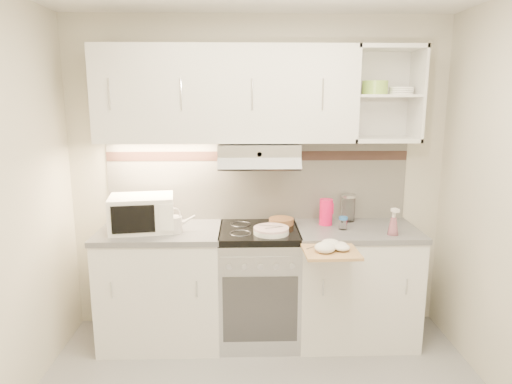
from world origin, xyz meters
TOP-DOWN VIEW (x-y plane):
  - room_shell at (0.00, 0.37)m, footprint 3.04×2.84m
  - base_cabinet_left at (-0.75, 1.10)m, footprint 0.90×0.60m
  - worktop_left at (-0.75, 1.10)m, footprint 0.92×0.62m
  - base_cabinet_right at (0.75, 1.10)m, footprint 0.90×0.60m
  - worktop_right at (0.75, 1.10)m, footprint 0.92×0.62m
  - electric_range at (0.00, 1.10)m, footprint 0.60×0.60m
  - microwave at (-0.88, 1.09)m, footprint 0.51×0.41m
  - watering_can at (-0.62, 1.02)m, footprint 0.22×0.14m
  - plate_stack at (0.09, 0.97)m, footprint 0.26×0.26m
  - bread_loaf at (0.18, 1.22)m, footprint 0.19×0.19m
  - pink_pitcher at (0.53, 1.20)m, footprint 0.11×0.10m
  - glass_jar at (0.72, 1.30)m, footprint 0.11×0.11m
  - spice_jar at (0.63, 1.07)m, footprint 0.07×0.07m
  - spray_bottle at (0.97, 0.92)m, footprint 0.08×0.08m
  - cutting_board at (0.46, 0.64)m, footprint 0.37×0.33m
  - dish_towel at (0.49, 0.64)m, footprint 0.30×0.28m

SIDE VIEW (x-z plane):
  - base_cabinet_left at x=-0.75m, z-range 0.00..0.86m
  - base_cabinet_right at x=0.75m, z-range 0.00..0.86m
  - electric_range at x=0.00m, z-range 0.00..0.90m
  - cutting_board at x=0.46m, z-range 0.86..0.88m
  - worktop_left at x=-0.75m, z-range 0.86..0.90m
  - worktop_right at x=0.75m, z-range 0.86..0.90m
  - dish_towel at x=0.49m, z-range 0.88..0.94m
  - bread_loaf at x=0.18m, z-range 0.90..0.95m
  - plate_stack at x=0.09m, z-range 0.90..0.95m
  - spice_jar at x=0.63m, z-range 0.90..1.00m
  - watering_can at x=-0.62m, z-range 0.87..1.06m
  - spray_bottle at x=0.97m, z-range 0.88..1.09m
  - pink_pitcher at x=0.53m, z-range 0.90..1.10m
  - glass_jar at x=0.72m, z-range 0.90..1.12m
  - microwave at x=-0.88m, z-range 0.90..1.16m
  - room_shell at x=0.00m, z-range 0.37..2.89m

